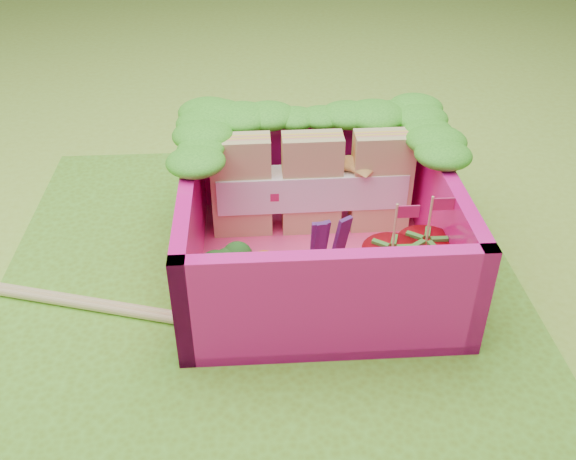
% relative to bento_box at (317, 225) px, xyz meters
% --- Properties ---
extents(ground, '(14.00, 14.00, 0.00)m').
position_rel_bento_box_xyz_m(ground, '(-0.29, 0.04, -0.31)').
color(ground, '#9CC938').
rests_on(ground, ground).
extents(placemat, '(2.60, 2.60, 0.03)m').
position_rel_bento_box_xyz_m(placemat, '(-0.29, 0.04, -0.29)').
color(placemat, '#69A926').
rests_on(placemat, ground).
extents(bento_floor, '(1.30, 1.30, 0.05)m').
position_rel_bento_box_xyz_m(bento_floor, '(0.00, -0.00, -0.25)').
color(bento_floor, '#FF4182').
rests_on(bento_floor, placemat).
extents(bento_box, '(1.30, 1.30, 0.55)m').
position_rel_bento_box_xyz_m(bento_box, '(0.00, 0.00, 0.00)').
color(bento_box, '#FF1593').
rests_on(bento_box, placemat).
extents(lettuce_ruffle, '(1.43, 0.83, 0.11)m').
position_rel_bento_box_xyz_m(lettuce_ruffle, '(-0.00, 0.48, 0.33)').
color(lettuce_ruffle, '#2E991B').
rests_on(lettuce_ruffle, bento_box).
extents(sandwich_stack, '(1.05, 0.18, 0.55)m').
position_rel_bento_box_xyz_m(sandwich_stack, '(0.01, 0.32, 0.05)').
color(sandwich_stack, tan).
rests_on(sandwich_stack, bento_floor).
extents(broccoli, '(0.34, 0.34, 0.27)m').
position_rel_bento_box_xyz_m(broccoli, '(-0.43, -0.28, -0.03)').
color(broccoli, '#589A4A').
rests_on(broccoli, bento_floor).
extents(carrot_sticks, '(0.10, 0.07, 0.28)m').
position_rel_bento_box_xyz_m(carrot_sticks, '(-0.26, -0.30, -0.09)').
color(carrot_sticks, '#DD5912').
rests_on(carrot_sticks, bento_floor).
extents(purple_wedges, '(0.17, 0.07, 0.38)m').
position_rel_bento_box_xyz_m(purple_wedges, '(0.02, -0.16, -0.04)').
color(purple_wedges, '#421751').
rests_on(purple_wedges, bento_floor).
extents(strawberry_left, '(0.28, 0.28, 0.52)m').
position_rel_bento_box_xyz_m(strawberry_left, '(0.31, -0.30, -0.08)').
color(strawberry_left, '#B80B1A').
rests_on(strawberry_left, bento_floor).
extents(strawberry_right, '(0.27, 0.27, 0.51)m').
position_rel_bento_box_xyz_m(strawberry_right, '(0.48, -0.24, -0.08)').
color(strawberry_right, '#B80B1A').
rests_on(strawberry_right, bento_floor).
extents(snap_peas, '(0.63, 0.55, 0.05)m').
position_rel_bento_box_xyz_m(snap_peas, '(0.38, -0.25, -0.20)').
color(snap_peas, green).
rests_on(snap_peas, bento_floor).
extents(chopsticks, '(1.98, 0.63, 0.04)m').
position_rel_bento_box_xyz_m(chopsticks, '(-1.37, -0.15, -0.25)').
color(chopsticks, '#D4BA74').
rests_on(chopsticks, placemat).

